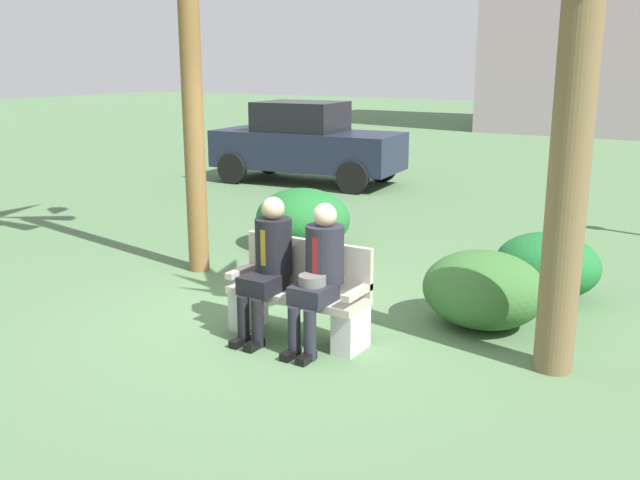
% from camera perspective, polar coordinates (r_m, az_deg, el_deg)
% --- Properties ---
extents(ground_plane, '(80.00, 80.00, 0.00)m').
position_cam_1_polar(ground_plane, '(7.06, -3.08, -6.55)').
color(ground_plane, '#51744B').
extents(park_bench, '(1.32, 0.44, 0.90)m').
position_cam_1_polar(park_bench, '(6.57, -1.59, -4.50)').
color(park_bench, '#B7AD9E').
rests_on(park_bench, ground).
extents(seated_man_left, '(0.34, 0.72, 1.30)m').
position_cam_1_polar(seated_man_left, '(6.52, -4.16, -1.62)').
color(seated_man_left, black).
rests_on(seated_man_left, ground).
extents(seated_man_right, '(0.34, 0.72, 1.30)m').
position_cam_1_polar(seated_man_right, '(6.23, -0.06, -2.38)').
color(seated_man_right, '#23232D').
rests_on(seated_man_right, ground).
extents(shrub_near_bench, '(1.18, 1.08, 0.74)m').
position_cam_1_polar(shrub_near_bench, '(7.02, 12.95, -3.86)').
color(shrub_near_bench, '#35662E').
rests_on(shrub_near_bench, ground).
extents(shrub_mid_lawn, '(1.31, 1.20, 0.82)m').
position_cam_1_polar(shrub_mid_lawn, '(9.70, -1.38, 1.73)').
color(shrub_mid_lawn, '#206A2C').
rests_on(shrub_mid_lawn, ground).
extents(shrub_far_lawn, '(1.12, 1.03, 0.70)m').
position_cam_1_polar(shrub_far_lawn, '(8.07, 17.70, -1.94)').
color(shrub_far_lawn, '#1D662C').
rests_on(shrub_far_lawn, ground).
extents(parked_car_near, '(4.03, 2.01, 1.68)m').
position_cam_1_polar(parked_car_near, '(14.95, -1.13, 7.77)').
color(parked_car_near, '#1E2338').
rests_on(parked_car_near, ground).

